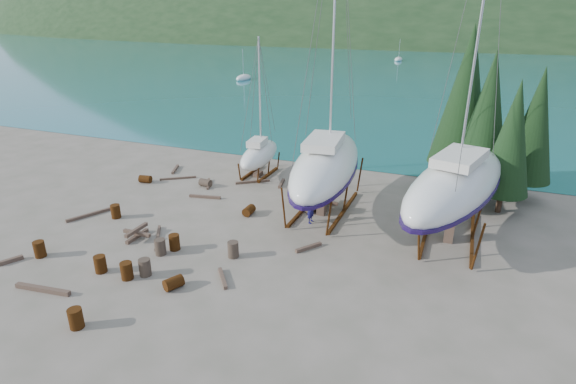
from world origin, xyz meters
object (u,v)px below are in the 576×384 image
at_px(large_sailboat_near, 326,164).
at_px(small_sailboat_shore, 259,154).
at_px(worker, 311,208).
at_px(large_sailboat_far, 456,184).

xyz_separation_m(large_sailboat_near, small_sailboat_shore, (-6.90, 4.70, -1.41)).
bearing_deg(large_sailboat_near, small_sailboat_shore, 139.87).
relative_size(small_sailboat_shore, worker, 5.49).
bearing_deg(small_sailboat_shore, large_sailboat_far, -27.04).
xyz_separation_m(large_sailboat_far, small_sailboat_shore, (-14.71, 5.55, -1.49)).
relative_size(large_sailboat_far, small_sailboat_shore, 1.88).
bearing_deg(large_sailboat_far, small_sailboat_shore, 174.60).
bearing_deg(small_sailboat_shore, large_sailboat_near, -40.58).
relative_size(large_sailboat_far, worker, 10.34).
height_order(large_sailboat_far, small_sailboat_shore, large_sailboat_far).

